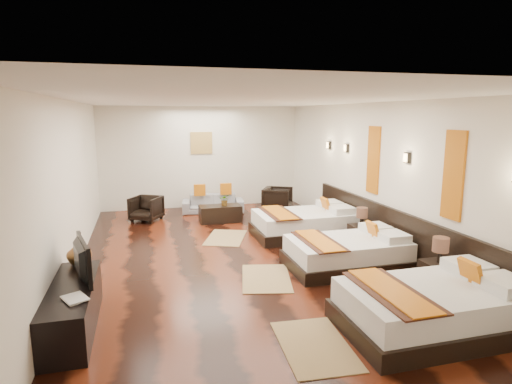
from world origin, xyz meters
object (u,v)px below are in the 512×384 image
object	(u,v)px
armchair_left	(146,209)
table_plant	(225,200)
bed_far	(305,223)
book	(64,302)
tv	(76,260)
bed_near	(434,307)
nightstand_b	(361,234)
coffee_table	(220,214)
tv_console	(73,308)
figurine	(79,252)
armchair_right	(278,200)
nightstand_a	(438,274)
sofa	(213,204)
bed_mid	(348,252)

from	to	relation	value
armchair_left	table_plant	bearing A→B (deg)	12.65
bed_far	book	bearing A→B (deg)	-140.13
bed_far	tv	world-z (taller)	tv
bed_near	nightstand_b	bearing A→B (deg)	76.47
table_plant	tv	bearing A→B (deg)	-121.26
bed_far	coffee_table	distance (m)	2.27
tv_console	figurine	distance (m)	0.90
figurine	tv_console	bearing A→B (deg)	-90.00
figurine	armchair_right	distance (m)	6.28
bed_far	bed_near	bearing A→B (deg)	-89.99
figurine	coffee_table	xyz separation A→B (m)	(2.67, 3.92, -0.52)
tv	nightstand_a	bearing A→B (deg)	-109.81
book	armchair_right	size ratio (longest dim) A/B	0.41
coffee_table	table_plant	bearing A→B (deg)	-16.70
sofa	armchair_left	bearing A→B (deg)	-156.52
sofa	armchair_right	distance (m)	1.73
nightstand_a	sofa	distance (m)	6.45
bed_far	table_plant	world-z (taller)	bed_far
bed_near	tv	distance (m)	4.39
tv_console	tv	xyz separation A→B (m)	(0.05, 0.19, 0.53)
bed_mid	sofa	size ratio (longest dim) A/B	1.25
bed_far	sofa	world-z (taller)	bed_far
bed_near	nightstand_a	size ratio (longest dim) A/B	2.58
nightstand_a	nightstand_b	xyz separation A→B (m)	(0.00, 2.24, -0.01)
bed_far	book	world-z (taller)	bed_far
sofa	bed_far	bearing A→B (deg)	-52.92
armchair_left	coffee_table	bearing A→B (deg)	12.58
bed_far	armchair_right	xyz separation A→B (m)	(0.13, 2.29, 0.06)
nightstand_b	sofa	bearing A→B (deg)	121.00
tv	sofa	bearing A→B (deg)	-39.61
nightstand_b	table_plant	bearing A→B (deg)	128.67
bed_mid	book	size ratio (longest dim) A/B	6.64
nightstand_b	figurine	distance (m)	5.10
armchair_left	bed_near	bearing A→B (deg)	-32.47
figurine	armchair_left	world-z (taller)	figurine
nightstand_a	figurine	size ratio (longest dim) A/B	2.47
sofa	figurine	bearing A→B (deg)	-110.42
bed_mid	bed_near	bearing A→B (deg)	-89.94
bed_near	tv	world-z (taller)	tv
bed_near	tv_console	bearing A→B (deg)	164.81
nightstand_a	coffee_table	xyz separation A→B (m)	(-2.28, 4.98, -0.10)
figurine	sofa	world-z (taller)	figurine
bed_far	tv	xyz separation A→B (m)	(-4.15, -2.85, 0.53)
bed_near	tv_console	distance (m)	4.35
armchair_right	coffee_table	world-z (taller)	armchair_right
bed_near	bed_mid	size ratio (longest dim) A/B	1.08
book	tv	bearing A→B (deg)	85.67
bed_mid	nightstand_b	xyz separation A→B (m)	(0.75, 0.92, 0.02)
bed_far	book	distance (m)	5.48
bed_far	sofa	xyz separation A→B (m)	(-1.53, 2.73, -0.04)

